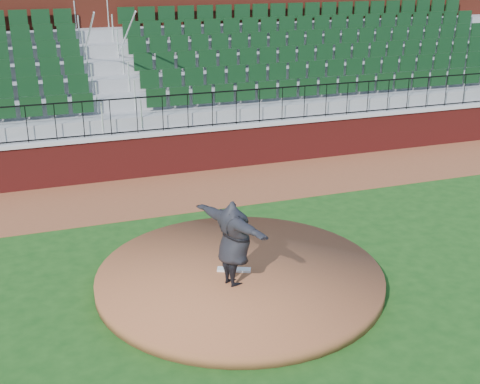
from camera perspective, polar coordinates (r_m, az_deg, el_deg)
ground at (r=12.62m, az=2.31°, el=-7.79°), size 90.00×90.00×0.00m
warning_track at (r=17.31m, az=-4.34°, el=0.23°), size 34.00×3.20×0.01m
field_wall at (r=18.59m, az=-5.72°, el=3.55°), size 34.00×0.35×1.20m
wall_cap at (r=18.41m, az=-5.79°, el=5.49°), size 34.00×0.45×0.10m
wall_railing at (r=18.28m, az=-5.85°, el=7.15°), size 34.00×0.05×1.00m
seating_stands at (r=20.78m, az=-7.76°, el=10.09°), size 34.00×5.10×4.60m
concourse_wall at (r=23.43m, az=-9.31°, el=12.28°), size 34.00×0.50×5.50m
pitchers_mound at (r=12.38m, az=-0.01°, el=-7.71°), size 5.54×5.54×0.25m
pitching_rubber at (r=12.35m, az=-0.55°, el=-7.01°), size 0.66×0.41×0.04m
pitcher at (r=11.53m, az=-0.58°, el=-4.64°), size 1.17×2.11×1.66m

